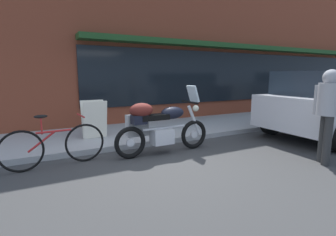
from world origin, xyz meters
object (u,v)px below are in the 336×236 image
parked_bicycle (54,145)px  pedestrian_walking (329,105)px  touring_motorcycle (158,125)px  sandwich_board_sign (94,119)px

parked_bicycle → pedestrian_walking: bearing=-26.1°
touring_motorcycle → sandwich_board_sign: touring_motorcycle is taller
touring_motorcycle → parked_bicycle: touring_motorcycle is taller
touring_motorcycle → sandwich_board_sign: (-0.95, 1.53, -0.03)m
touring_motorcycle → sandwich_board_sign: size_ratio=2.38×
touring_motorcycle → pedestrian_walking: (2.44, -1.99, 0.48)m
parked_bicycle → sandwich_board_sign: sandwich_board_sign is taller
touring_motorcycle → pedestrian_walking: bearing=-39.2°
parked_bicycle → sandwich_board_sign: size_ratio=1.97×
parked_bicycle → pedestrian_walking: 4.93m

